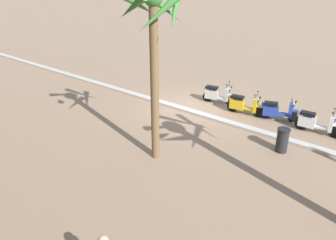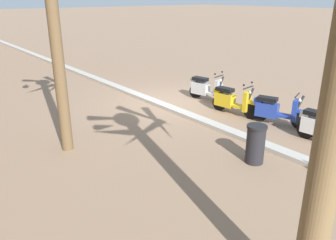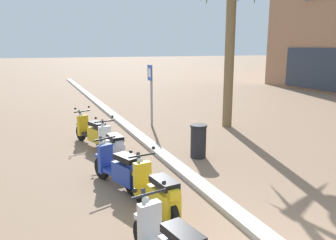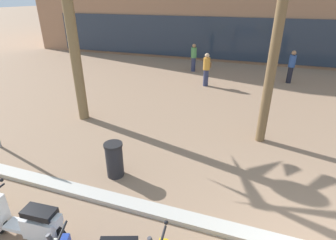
% 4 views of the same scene
% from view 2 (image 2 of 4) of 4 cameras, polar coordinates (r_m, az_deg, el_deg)
% --- Properties ---
extents(ground_plane, '(200.00, 200.00, 0.00)m').
position_cam_2_polar(ground_plane, '(12.76, 0.25, 2.98)').
color(ground_plane, '#93755B').
extents(curb_strip, '(60.00, 0.36, 0.12)m').
position_cam_2_polar(curb_strip, '(12.44, -1.61, 2.80)').
color(curb_strip, '#BCB7AD').
rests_on(curb_strip, ground).
extents(scooter_white_second_in_line, '(1.86, 0.56, 1.17)m').
position_cam_2_polar(scooter_white_second_in_line, '(10.00, 24.98, -1.20)').
color(scooter_white_second_in_line, black).
rests_on(scooter_white_second_in_line, ground).
extents(scooter_blue_mid_front, '(1.69, 0.82, 1.04)m').
position_cam_2_polar(scooter_blue_mid_front, '(10.98, 17.64, 1.56)').
color(scooter_blue_mid_front, black).
rests_on(scooter_blue_mid_front, ground).
extents(scooter_yellow_mid_centre, '(1.78, 0.59, 1.17)m').
position_cam_2_polar(scooter_yellow_mid_centre, '(11.62, 10.64, 3.24)').
color(scooter_yellow_mid_centre, black).
rests_on(scooter_yellow_mid_centre, ground).
extents(scooter_silver_far_back, '(1.71, 0.66, 1.17)m').
position_cam_2_polar(scooter_silver_far_back, '(12.99, 6.37, 5.27)').
color(scooter_silver_far_back, black).
rests_on(scooter_silver_far_back, ground).
extents(litter_bin, '(0.48, 0.48, 0.95)m').
position_cam_2_polar(litter_bin, '(8.31, 14.51, -3.90)').
color(litter_bin, '#232328').
rests_on(litter_bin, ground).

